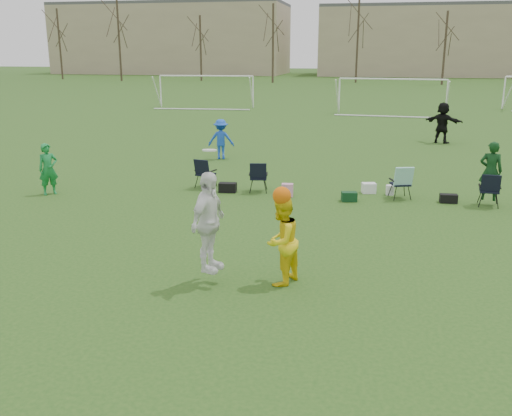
% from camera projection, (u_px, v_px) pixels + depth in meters
% --- Properties ---
extents(ground, '(260.00, 260.00, 0.00)m').
position_uv_depth(ground, '(199.00, 295.00, 10.51)').
color(ground, '#244E18').
rests_on(ground, ground).
extents(fielder_green_near, '(0.68, 0.68, 1.60)m').
position_uv_depth(fielder_green_near, '(48.00, 169.00, 17.63)').
color(fielder_green_near, '#167F38').
rests_on(fielder_green_near, ground).
extents(fielder_blue, '(1.15, 0.79, 1.63)m').
position_uv_depth(fielder_blue, '(221.00, 139.00, 23.40)').
color(fielder_blue, blue).
rests_on(fielder_blue, ground).
extents(fielder_black, '(1.88, 1.34, 1.96)m').
position_uv_depth(fielder_black, '(443.00, 123.00, 27.34)').
color(fielder_black, black).
rests_on(fielder_black, ground).
extents(center_contest, '(2.13, 1.45, 2.63)m').
position_uv_depth(center_contest, '(244.00, 231.00, 10.74)').
color(center_contest, white).
rests_on(center_contest, ground).
extents(sideline_setup, '(9.36, 1.53, 1.86)m').
position_uv_depth(sideline_setup, '(365.00, 180.00, 17.30)').
color(sideline_setup, '#0E3615').
rests_on(sideline_setup, ground).
extents(goal_left, '(7.39, 0.76, 2.46)m').
position_uv_depth(goal_left, '(206.00, 82.00, 44.02)').
color(goal_left, white).
rests_on(goal_left, ground).
extents(goal_mid, '(7.40, 0.63, 2.46)m').
position_uv_depth(goal_mid, '(392.00, 86.00, 39.37)').
color(goal_mid, white).
rests_on(goal_mid, ground).
extents(tree_line, '(110.28, 3.28, 11.40)m').
position_uv_depth(tree_line, '(359.00, 44.00, 74.94)').
color(tree_line, '#382B21').
rests_on(tree_line, ground).
extents(building_row, '(126.00, 16.00, 13.00)m').
position_uv_depth(building_row, '(403.00, 40.00, 98.06)').
color(building_row, tan).
rests_on(building_row, ground).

